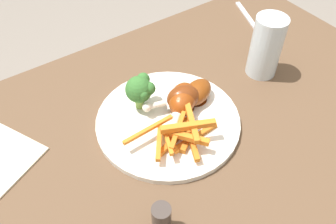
{
  "coord_description": "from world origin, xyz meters",
  "views": [
    {
      "loc": [
        0.28,
        0.33,
        1.28
      ],
      "look_at": [
        0.02,
        -0.05,
        0.79
      ],
      "focal_mm": 37.57,
      "sensor_mm": 36.0,
      "label": 1
    }
  ],
  "objects_px": {
    "dinner_plate": "(168,121)",
    "fork": "(250,21)",
    "dining_table": "(190,169)",
    "carrot_fries_pile": "(182,134)",
    "pepper_shaker": "(162,219)",
    "broccoli_floret_front": "(140,89)",
    "chicken_drumstick_far": "(196,94)",
    "chicken_drumstick_extra": "(181,98)",
    "chicken_drumstick_near": "(182,100)",
    "water_glass": "(266,47)"
  },
  "relations": [
    {
      "from": "carrot_fries_pile",
      "to": "water_glass",
      "type": "xyz_separation_m",
      "value": [
        -0.27,
        -0.07,
        0.04
      ]
    },
    {
      "from": "chicken_drumstick_extra",
      "to": "dinner_plate",
      "type": "bearing_deg",
      "value": 15.88
    },
    {
      "from": "carrot_fries_pile",
      "to": "chicken_drumstick_near",
      "type": "bearing_deg",
      "value": -126.79
    },
    {
      "from": "dining_table",
      "to": "chicken_drumstick_near",
      "type": "relative_size",
      "value": 9.1
    },
    {
      "from": "dinner_plate",
      "to": "fork",
      "type": "bearing_deg",
      "value": -156.06
    },
    {
      "from": "chicken_drumstick_near",
      "to": "pepper_shaker",
      "type": "distance_m",
      "value": 0.25
    },
    {
      "from": "dinner_plate",
      "to": "water_glass",
      "type": "distance_m",
      "value": 0.27
    },
    {
      "from": "broccoli_floret_front",
      "to": "fork",
      "type": "distance_m",
      "value": 0.43
    },
    {
      "from": "dining_table",
      "to": "pepper_shaker",
      "type": "height_order",
      "value": "pepper_shaker"
    },
    {
      "from": "dining_table",
      "to": "pepper_shaker",
      "type": "xyz_separation_m",
      "value": [
        0.16,
        0.12,
        0.15
      ]
    },
    {
      "from": "fork",
      "to": "water_glass",
      "type": "xyz_separation_m",
      "value": [
        0.13,
        0.16,
        0.07
      ]
    },
    {
      "from": "chicken_drumstick_far",
      "to": "fork",
      "type": "bearing_deg",
      "value": -152.52
    },
    {
      "from": "chicken_drumstick_extra",
      "to": "fork",
      "type": "xyz_separation_m",
      "value": [
        -0.35,
        -0.16,
        -0.03
      ]
    },
    {
      "from": "pepper_shaker",
      "to": "carrot_fries_pile",
      "type": "bearing_deg",
      "value": -136.58
    },
    {
      "from": "carrot_fries_pile",
      "to": "pepper_shaker",
      "type": "distance_m",
      "value": 0.17
    },
    {
      "from": "dinner_plate",
      "to": "carrot_fries_pile",
      "type": "relative_size",
      "value": 1.61
    },
    {
      "from": "dining_table",
      "to": "broccoli_floret_front",
      "type": "relative_size",
      "value": 14.44
    },
    {
      "from": "carrot_fries_pile",
      "to": "fork",
      "type": "distance_m",
      "value": 0.46
    },
    {
      "from": "chicken_drumstick_near",
      "to": "chicken_drumstick_far",
      "type": "bearing_deg",
      "value": -175.5
    },
    {
      "from": "dining_table",
      "to": "pepper_shaker",
      "type": "bearing_deg",
      "value": 38.54
    },
    {
      "from": "dinner_plate",
      "to": "broccoli_floret_front",
      "type": "xyz_separation_m",
      "value": [
        0.02,
        -0.06,
        0.05
      ]
    },
    {
      "from": "broccoli_floret_front",
      "to": "fork",
      "type": "height_order",
      "value": "broccoli_floret_front"
    },
    {
      "from": "chicken_drumstick_extra",
      "to": "water_glass",
      "type": "xyz_separation_m",
      "value": [
        -0.22,
        0.0,
        0.03
      ]
    },
    {
      "from": "chicken_drumstick_extra",
      "to": "pepper_shaker",
      "type": "bearing_deg",
      "value": 47.27
    },
    {
      "from": "dining_table",
      "to": "chicken_drumstick_near",
      "type": "distance_m",
      "value": 0.17
    },
    {
      "from": "carrot_fries_pile",
      "to": "chicken_drumstick_extra",
      "type": "height_order",
      "value": "chicken_drumstick_extra"
    },
    {
      "from": "dining_table",
      "to": "chicken_drumstick_extra",
      "type": "relative_size",
      "value": 8.86
    },
    {
      "from": "chicken_drumstick_near",
      "to": "chicken_drumstick_extra",
      "type": "xyz_separation_m",
      "value": [
        -0.0,
        -0.0,
        0.0
      ]
    },
    {
      "from": "dining_table",
      "to": "dinner_plate",
      "type": "relative_size",
      "value": 3.75
    },
    {
      "from": "fork",
      "to": "pepper_shaker",
      "type": "relative_size",
      "value": 2.97
    },
    {
      "from": "chicken_drumstick_near",
      "to": "chicken_drumstick_extra",
      "type": "relative_size",
      "value": 0.97
    },
    {
      "from": "carrot_fries_pile",
      "to": "fork",
      "type": "height_order",
      "value": "carrot_fries_pile"
    },
    {
      "from": "dining_table",
      "to": "fork",
      "type": "xyz_separation_m",
      "value": [
        -0.37,
        -0.23,
        0.12
      ]
    },
    {
      "from": "dining_table",
      "to": "fork",
      "type": "bearing_deg",
      "value": -148.52
    },
    {
      "from": "chicken_drumstick_near",
      "to": "water_glass",
      "type": "relative_size",
      "value": 0.84
    },
    {
      "from": "chicken_drumstick_far",
      "to": "water_glass",
      "type": "relative_size",
      "value": 0.89
    },
    {
      "from": "dining_table",
      "to": "carrot_fries_pile",
      "type": "height_order",
      "value": "carrot_fries_pile"
    },
    {
      "from": "dining_table",
      "to": "carrot_fries_pile",
      "type": "distance_m",
      "value": 0.16
    },
    {
      "from": "chicken_drumstick_extra",
      "to": "fork",
      "type": "distance_m",
      "value": 0.39
    },
    {
      "from": "broccoli_floret_front",
      "to": "chicken_drumstick_extra",
      "type": "xyz_separation_m",
      "value": [
        -0.06,
        0.05,
        -0.02
      ]
    },
    {
      "from": "dining_table",
      "to": "fork",
      "type": "height_order",
      "value": "fork"
    },
    {
      "from": "chicken_drumstick_far",
      "to": "fork",
      "type": "distance_m",
      "value": 0.36
    },
    {
      "from": "dining_table",
      "to": "broccoli_floret_front",
      "type": "height_order",
      "value": "broccoli_floret_front"
    },
    {
      "from": "dinner_plate",
      "to": "broccoli_floret_front",
      "type": "relative_size",
      "value": 3.85
    },
    {
      "from": "chicken_drumstick_extra",
      "to": "water_glass",
      "type": "bearing_deg",
      "value": 179.48
    },
    {
      "from": "fork",
      "to": "dining_table",
      "type": "bearing_deg",
      "value": -37.5
    },
    {
      "from": "dinner_plate",
      "to": "chicken_drumstick_far",
      "type": "bearing_deg",
      "value": -172.78
    },
    {
      "from": "pepper_shaker",
      "to": "dining_table",
      "type": "bearing_deg",
      "value": -141.46
    },
    {
      "from": "dining_table",
      "to": "chicken_drumstick_extra",
      "type": "xyz_separation_m",
      "value": [
        -0.02,
        -0.06,
        0.16
      ]
    },
    {
      "from": "dinner_plate",
      "to": "carrot_fries_pile",
      "type": "height_order",
      "value": "carrot_fries_pile"
    }
  ]
}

